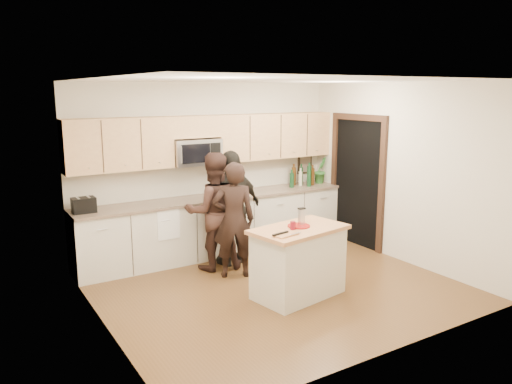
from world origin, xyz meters
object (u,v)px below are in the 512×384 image
toaster (84,205)px  woman_right (233,208)px  island (298,262)px  woman_left (234,220)px  woman_center (213,211)px

toaster → woman_right: (2.03, -0.54, -0.18)m
island → woman_left: (-0.36, 1.03, 0.36)m
toaster → woman_center: woman_center is taller
island → toaster: bearing=126.6°
woman_center → woman_right: 0.35m
island → woman_right: woman_right is taller
island → woman_left: size_ratio=0.80×
island → toaster: toaster is taller
toaster → woman_left: 2.06m
island → woman_left: woman_left is taller
woman_left → woman_right: bearing=-95.7°
toaster → woman_center: (1.68, -0.58, -0.18)m
toaster → woman_left: size_ratio=0.19×
woman_left → toaster: bearing=-7.4°
toaster → woman_left: (1.78, -1.01, -0.23)m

